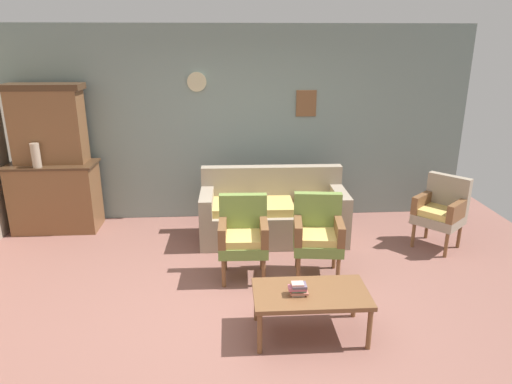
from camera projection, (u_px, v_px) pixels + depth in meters
name	position (u px, v px, depth m)	size (l,w,h in m)	color
ground_plane	(252.00, 313.00, 4.41)	(7.68, 7.68, 0.00)	#84564C
wall_back_with_decor	(242.00, 125.00, 6.47)	(6.40, 0.09, 2.70)	gray
side_cabinet	(56.00, 197.00, 6.25)	(1.16, 0.55, 0.93)	brown
cabinet_upper_hutch	(48.00, 123.00, 6.01)	(0.99, 0.38, 1.03)	brown
vase_on_cabinet	(36.00, 155.00, 5.87)	(0.11, 0.11, 0.31)	tan
floral_couch	(273.00, 214.00, 6.01)	(1.87, 0.82, 0.90)	gray
armchair_row_middle	(243.00, 234.00, 4.96)	(0.53, 0.51, 0.90)	olive
armchair_near_cabinet	(318.00, 232.00, 5.00)	(0.57, 0.55, 0.90)	olive
wingback_chair_by_fireplace	(441.00, 209.00, 5.69)	(0.71, 0.71, 0.90)	gray
coffee_table	(311.00, 296.00, 3.99)	(1.00, 0.56, 0.42)	brown
book_stack_on_table	(298.00, 289.00, 3.91)	(0.17, 0.11, 0.12)	tan
floor_vase_by_wall	(444.00, 204.00, 6.52)	(0.20, 0.20, 0.57)	#834D56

